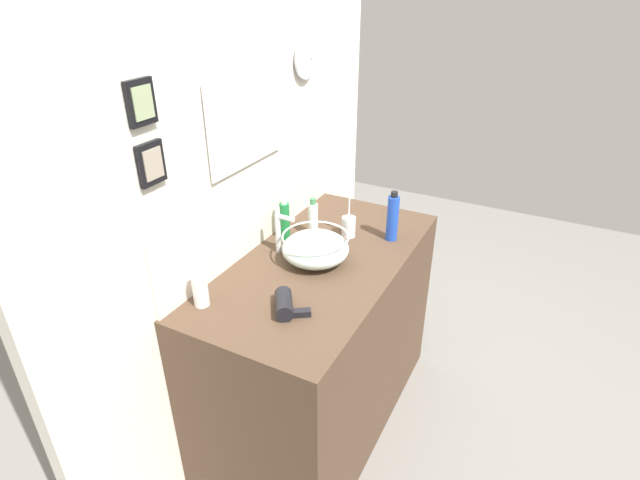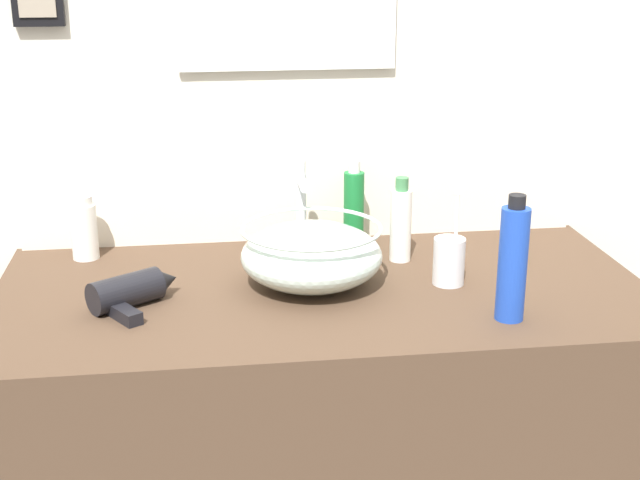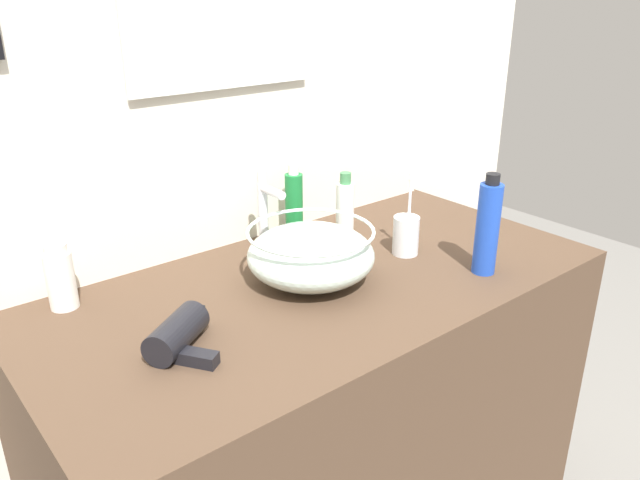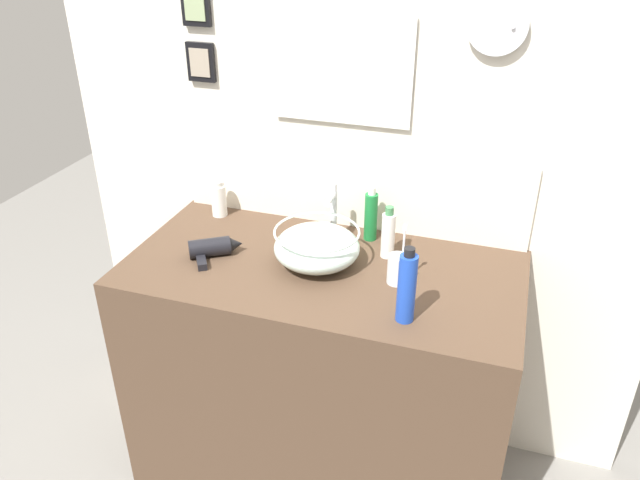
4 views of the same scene
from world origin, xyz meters
TOP-DOWN VIEW (x-y plane):
  - ground_plane at (0.00, 0.00)m, footprint 6.00×6.00m
  - vanity_counter at (0.00, 0.00)m, footprint 1.30×0.65m
  - back_panel at (-0.00, 0.35)m, footprint 2.20×0.09m
  - glass_bowl_sink at (-0.02, 0.01)m, footprint 0.28×0.28m
  - faucet at (-0.02, 0.19)m, footprint 0.02×0.09m
  - hair_drier at (-0.37, -0.04)m, footprint 0.18×0.19m
  - toothbrush_cup at (0.25, -0.01)m, footprint 0.06×0.06m
  - shampoo_bottle at (0.19, 0.14)m, footprint 0.05×0.05m
  - lotion_bottle at (0.10, 0.24)m, footprint 0.05×0.05m
  - soap_dispenser at (-0.49, 0.24)m, footprint 0.06×0.06m
  - spray_bottle at (0.32, -0.20)m, footprint 0.05×0.05m

SIDE VIEW (x-z plane):
  - ground_plane at x=0.00m, z-range 0.00..0.00m
  - vanity_counter at x=0.00m, z-range 0.00..0.92m
  - hair_drier at x=-0.37m, z-range 0.92..0.98m
  - toothbrush_cup at x=0.25m, z-range 0.87..1.07m
  - glass_bowl_sink at x=-0.02m, z-range 0.92..1.05m
  - soap_dispenser at x=-0.49m, z-range 0.92..1.06m
  - shampoo_bottle at x=0.19m, z-range 0.91..1.10m
  - lotion_bottle at x=0.10m, z-range 0.91..1.11m
  - spray_bottle at x=0.32m, z-range 0.91..1.15m
  - faucet at x=-0.02m, z-range 0.93..1.15m
  - back_panel at x=0.00m, z-range 0.00..2.47m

